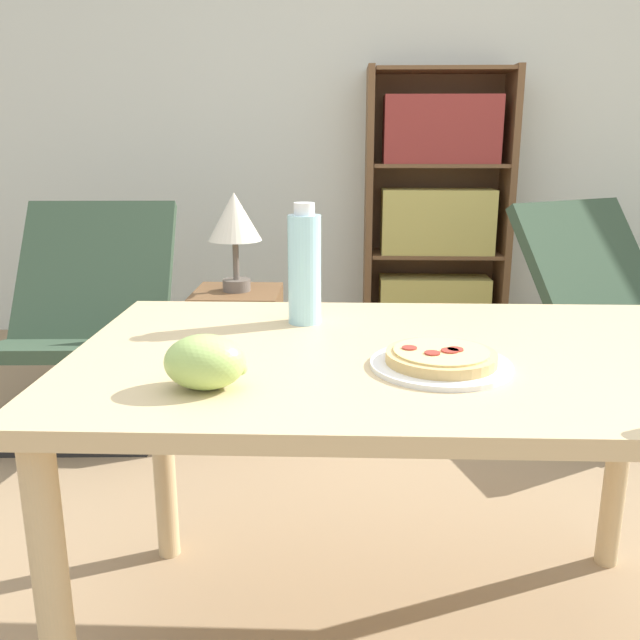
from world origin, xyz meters
The scene contains 10 objects.
wall_back centered at (0.00, 2.62, 1.30)m, with size 8.00×0.05×2.60m.
dining_table centered at (-0.01, -0.02, 0.63)m, with size 1.34×0.82×0.72m.
pizza_on_plate centered at (0.05, -0.12, 0.74)m, with size 0.27×0.27×0.04m.
grape_bunch centered at (-0.37, -0.25, 0.77)m, with size 0.14×0.11×0.10m.
drink_bottle centered at (-0.23, 0.19, 0.85)m, with size 0.08×0.08×0.28m.
lounge_chair_near centered at (-1.16, 1.23, 0.29)m, with size 0.66×0.79×0.88m.
lounge_chair_far centered at (0.99, 1.37, 0.29)m, with size 0.88×0.97×0.88m.
bookshelf centered at (0.38, 2.45, 0.71)m, with size 0.79×0.29×1.51m.
side_table centered at (-0.56, 1.28, 0.28)m, with size 0.34×0.34×0.55m.
table_lamp centered at (-0.56, 1.28, 0.83)m, with size 0.21×0.21×0.39m.
Camera 1 is at (-0.14, -1.34, 1.14)m, focal length 38.00 mm.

